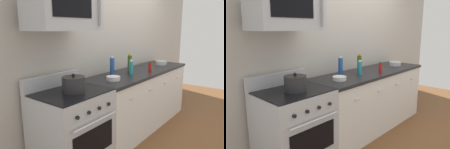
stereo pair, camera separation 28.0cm
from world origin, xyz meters
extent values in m
plane|color=brown|center=(0.00, 0.00, 0.00)|extent=(6.33, 6.33, 0.00)
cube|color=#B7B2A8|center=(0.00, 0.41, 1.35)|extent=(5.27, 0.10, 2.70)
cube|color=silver|center=(0.00, 0.00, 0.44)|extent=(2.15, 0.62, 0.88)
cube|color=black|center=(0.00, 0.00, 0.90)|extent=(2.18, 0.65, 0.04)
cube|color=black|center=(0.00, -0.28, 0.05)|extent=(2.15, 0.02, 0.10)
cylinder|color=silver|center=(-0.75, -0.32, 0.72)|extent=(0.10, 0.02, 0.02)
cylinder|color=silver|center=(-0.25, -0.32, 0.72)|extent=(0.10, 0.02, 0.02)
cylinder|color=silver|center=(0.25, -0.32, 0.72)|extent=(0.10, 0.02, 0.02)
cylinder|color=silver|center=(0.75, -0.32, 0.72)|extent=(0.10, 0.02, 0.02)
cube|color=#B7BABF|center=(-1.47, 0.00, 0.46)|extent=(0.76, 0.64, 0.91)
cube|color=black|center=(-1.47, -0.32, 0.45)|extent=(0.58, 0.01, 0.30)
cylinder|color=#B7BABF|center=(-1.47, -0.35, 0.68)|extent=(0.61, 0.02, 0.02)
cube|color=#B7BABF|center=(-1.47, 0.29, 0.99)|extent=(0.76, 0.06, 0.16)
cube|color=black|center=(-1.47, 0.00, 0.92)|extent=(0.73, 0.61, 0.01)
cylinder|color=black|center=(-1.69, -0.33, 0.79)|extent=(0.04, 0.02, 0.04)
cylinder|color=black|center=(-1.54, -0.33, 0.79)|extent=(0.04, 0.02, 0.04)
cylinder|color=black|center=(-1.39, -0.33, 0.79)|extent=(0.04, 0.02, 0.04)
cylinder|color=black|center=(-1.24, -0.33, 0.79)|extent=(0.04, 0.02, 0.04)
cube|color=#B7BABF|center=(-1.47, 0.05, 1.75)|extent=(0.74, 0.40, 0.40)
cube|color=black|center=(-1.53, -0.15, 1.78)|extent=(0.48, 0.01, 0.22)
cube|color=#B7BABF|center=(-1.17, -0.17, 1.75)|extent=(0.02, 0.04, 0.30)
cylinder|color=teal|center=(-0.34, -0.04, 1.01)|extent=(0.06, 0.06, 0.19)
cylinder|color=white|center=(-0.34, -0.04, 1.12)|extent=(0.04, 0.04, 0.02)
cylinder|color=#385114|center=(-0.25, 0.05, 1.05)|extent=(0.06, 0.06, 0.26)
cylinder|color=#B29919|center=(-0.25, 0.05, 1.19)|extent=(0.04, 0.04, 0.03)
cylinder|color=#1E4CA5|center=(-0.56, 0.14, 1.04)|extent=(0.06, 0.06, 0.25)
cylinder|color=silver|center=(-0.56, 0.14, 1.18)|extent=(0.04, 0.04, 0.02)
cylinder|color=#B21914|center=(-0.03, -0.18, 0.99)|extent=(0.05, 0.05, 0.15)
cylinder|color=#19721E|center=(-0.03, -0.18, 1.08)|extent=(0.03, 0.03, 0.01)
cylinder|color=white|center=(-0.78, -0.05, 0.95)|extent=(0.18, 0.18, 0.05)
torus|color=white|center=(-0.78, -0.05, 0.97)|extent=(0.18, 0.18, 0.01)
cylinder|color=white|center=(-0.78, -0.05, 0.92)|extent=(0.10, 0.10, 0.01)
cylinder|color=#B2B5BA|center=(0.69, -0.02, 0.95)|extent=(0.20, 0.20, 0.07)
torus|color=#B2B5BA|center=(0.69, -0.02, 0.98)|extent=(0.20, 0.20, 0.01)
cylinder|color=#B2B5BA|center=(0.69, -0.02, 0.93)|extent=(0.11, 0.11, 0.01)
cylinder|color=#262628|center=(-1.47, -0.05, 1.01)|extent=(0.24, 0.24, 0.17)
sphere|color=black|center=(-1.47, -0.05, 1.10)|extent=(0.04, 0.04, 0.04)
camera|label=1|loc=(-2.99, -1.70, 1.59)|focal=35.68mm
camera|label=2|loc=(-2.81, -1.92, 1.59)|focal=35.68mm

